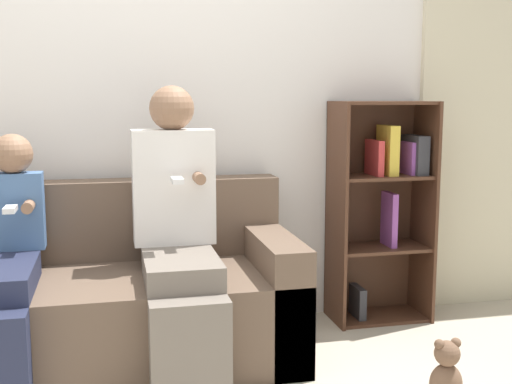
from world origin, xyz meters
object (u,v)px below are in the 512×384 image
object	(u,v)px
couch	(102,302)
adult_seated	(178,224)
teddy_bear	(446,373)
child_seated	(9,260)
bookshelf	(381,203)

from	to	relation	value
couch	adult_seated	world-z (taller)	adult_seated
couch	teddy_bear	xyz separation A→B (m)	(1.36, -0.76, -0.16)
child_seated	bookshelf	distance (m)	1.95
adult_seated	child_seated	world-z (taller)	adult_seated
teddy_bear	bookshelf	bearing A→B (deg)	81.11
couch	child_seated	world-z (taller)	child_seated
teddy_bear	couch	bearing A→B (deg)	150.77
couch	child_seated	distance (m)	0.48
child_seated	teddy_bear	xyz separation A→B (m)	(1.74, -0.61, -0.42)
child_seated	teddy_bear	bearing A→B (deg)	-19.39
adult_seated	child_seated	distance (m)	0.74
couch	adult_seated	distance (m)	0.53
couch	adult_seated	xyz separation A→B (m)	(0.35, -0.10, 0.38)
teddy_bear	adult_seated	bearing A→B (deg)	146.83
bookshelf	teddy_bear	xyz separation A→B (m)	(-0.16, -1.05, -0.52)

